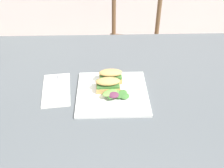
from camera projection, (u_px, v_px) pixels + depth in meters
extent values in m
cube|color=#51565B|center=(103.00, 87.00, 1.12)|extent=(1.42, 0.93, 0.03)
cube|color=#2D2D33|center=(1.00, 98.00, 1.64)|extent=(0.07, 0.07, 0.71)
cube|color=#2D2D33|center=(204.00, 94.00, 1.67)|extent=(0.07, 0.07, 0.71)
cylinder|color=brown|center=(103.00, 83.00, 2.00)|extent=(0.03, 0.03, 0.43)
cylinder|color=brown|center=(148.00, 89.00, 1.94)|extent=(0.03, 0.03, 0.43)
cylinder|color=brown|center=(113.00, 60.00, 2.27)|extent=(0.03, 0.03, 0.43)
cylinder|color=brown|center=(153.00, 65.00, 2.20)|extent=(0.03, 0.03, 0.43)
cube|color=brown|center=(130.00, 49.00, 1.97)|extent=(0.49, 0.49, 0.02)
cylinder|color=brown|center=(114.00, 9.00, 2.01)|extent=(0.03, 0.03, 0.42)
cylinder|color=brown|center=(159.00, 13.00, 1.95)|extent=(0.03, 0.03, 0.42)
cube|color=white|center=(112.00, 93.00, 1.05)|extent=(0.28, 0.28, 0.01)
cube|color=tan|center=(108.00, 88.00, 1.05)|extent=(0.10, 0.05, 0.02)
cube|color=#3D7033|center=(108.00, 84.00, 1.05)|extent=(0.09, 0.06, 0.01)
ellipsoid|color=tan|center=(108.00, 81.00, 1.03)|extent=(0.10, 0.05, 0.02)
cube|color=tan|center=(111.00, 79.00, 1.10)|extent=(0.10, 0.05, 0.02)
cube|color=#3D7033|center=(111.00, 75.00, 1.10)|extent=(0.09, 0.06, 0.01)
ellipsoid|color=tan|center=(111.00, 73.00, 1.08)|extent=(0.10, 0.05, 0.02)
ellipsoid|color=#602D47|center=(112.00, 91.00, 1.04)|extent=(0.06, 0.04, 0.01)
ellipsoid|color=#3D7033|center=(113.00, 89.00, 1.05)|extent=(0.06, 0.06, 0.02)
ellipsoid|color=#84A84C|center=(109.00, 90.00, 1.04)|extent=(0.06, 0.06, 0.02)
ellipsoid|color=#3D7033|center=(121.00, 94.00, 1.03)|extent=(0.07, 0.07, 0.01)
ellipsoid|color=#3D7033|center=(124.00, 96.00, 1.02)|extent=(0.04, 0.04, 0.01)
ellipsoid|color=#518438|center=(115.00, 91.00, 1.04)|extent=(0.03, 0.06, 0.01)
ellipsoid|color=#6B9E47|center=(110.00, 93.00, 1.01)|extent=(0.07, 0.07, 0.01)
ellipsoid|color=#602D47|center=(113.00, 95.00, 1.01)|extent=(0.05, 0.05, 0.02)
ellipsoid|color=#3D7033|center=(112.00, 96.00, 1.01)|extent=(0.05, 0.05, 0.01)
cube|color=silver|center=(56.00, 90.00, 1.08)|extent=(0.13, 0.23, 0.00)
cube|color=silver|center=(56.00, 92.00, 1.06)|extent=(0.03, 0.14, 0.00)
cube|color=silver|center=(56.00, 79.00, 1.13)|extent=(0.03, 0.05, 0.00)
cube|color=#38383D|center=(58.00, 78.00, 1.14)|extent=(0.01, 0.03, 0.00)
cube|color=#38383D|center=(56.00, 78.00, 1.13)|extent=(0.01, 0.03, 0.00)
cube|color=#38383D|center=(54.00, 78.00, 1.13)|extent=(0.01, 0.03, 0.00)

